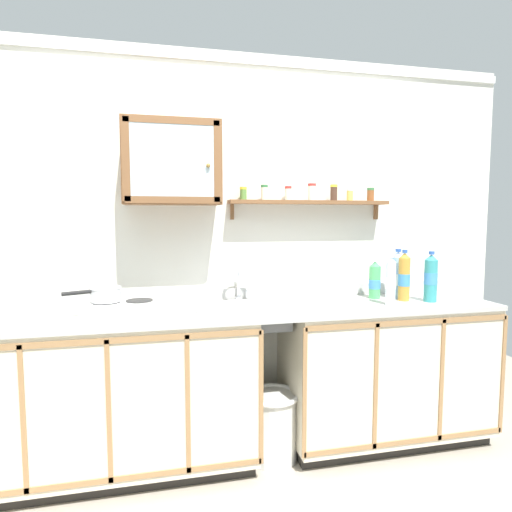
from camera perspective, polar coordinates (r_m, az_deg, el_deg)
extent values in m
plane|color=#9E9384|center=(2.70, 0.46, -27.88)|extent=(6.18, 6.18, 0.00)
cube|color=silver|center=(2.87, -2.34, 0.81)|extent=(3.78, 0.05, 2.51)
cube|color=white|center=(2.99, -2.31, 24.42)|extent=(3.78, 0.02, 0.05)
cube|color=black|center=(2.92, -17.80, -24.44)|extent=(1.55, 0.50, 0.08)
cube|color=beige|center=(2.70, -18.13, -16.44)|extent=(1.58, 0.56, 0.82)
cube|color=#997047|center=(2.32, -19.04, -10.52)|extent=(1.58, 0.01, 0.03)
cube|color=#997047|center=(2.61, -18.51, -26.11)|extent=(1.58, 0.01, 0.03)
cube|color=#997047|center=(2.51, -28.27, -18.52)|extent=(0.02, 0.01, 0.75)
cube|color=#997047|center=(2.44, -18.76, -18.88)|extent=(0.02, 0.01, 0.75)
cube|color=#997047|center=(2.43, -8.93, -18.76)|extent=(0.02, 0.01, 0.75)
cube|color=#997047|center=(2.49, 0.69, -18.14)|extent=(0.02, 0.01, 0.75)
cube|color=black|center=(3.25, 16.06, -21.20)|extent=(1.28, 0.50, 0.08)
cube|color=beige|center=(3.05, 16.56, -13.85)|extent=(1.31, 0.56, 0.82)
cube|color=#997047|center=(2.72, 19.74, -8.22)|extent=(1.31, 0.01, 0.03)
cube|color=#997047|center=(2.97, 19.27, -22.03)|extent=(1.31, 0.01, 0.03)
cube|color=#997047|center=(2.55, 6.41, -17.53)|extent=(0.02, 0.01, 0.75)
cube|color=#997047|center=(2.72, 15.46, -16.24)|extent=(0.02, 0.01, 0.75)
cube|color=#997047|center=(2.94, 23.21, -14.81)|extent=(0.02, 0.01, 0.75)
cube|color=#997047|center=(3.21, 29.68, -13.39)|extent=(0.02, 0.01, 0.75)
cube|color=#B2B2AD|center=(2.62, -1.07, -7.18)|extent=(3.14, 0.59, 0.03)
cube|color=#B2B2AD|center=(2.87, -2.19, -4.97)|extent=(3.14, 0.02, 0.08)
cube|color=silver|center=(2.63, -1.53, -6.65)|extent=(0.59, 0.39, 0.01)
cube|color=slate|center=(2.66, -1.52, -9.20)|extent=(0.51, 0.31, 0.01)
cube|color=slate|center=(2.80, -2.18, -7.32)|extent=(0.51, 0.01, 0.12)
cube|color=slate|center=(2.49, -0.80, -8.88)|extent=(0.51, 0.01, 0.12)
cylinder|color=#4C4C51|center=(2.66, -1.52, -9.24)|extent=(0.04, 0.04, 0.01)
cylinder|color=silver|center=(2.84, -2.31, -5.66)|extent=(0.05, 0.05, 0.02)
cylinder|color=silver|center=(2.82, -2.31, -3.58)|extent=(0.02, 0.02, 0.18)
torus|color=silver|center=(2.74, -2.05, -1.89)|extent=(0.16, 0.02, 0.16)
cylinder|color=silver|center=(2.84, -1.12, -4.96)|extent=(0.02, 0.02, 0.06)
cube|color=silver|center=(2.55, -17.10, -6.63)|extent=(0.37, 0.33, 0.07)
cylinder|color=#2D2D2D|center=(2.57, -19.08, -5.71)|extent=(0.15, 0.15, 0.01)
cylinder|color=#2D2D2D|center=(2.56, -15.07, -5.66)|extent=(0.15, 0.15, 0.01)
cylinder|color=black|center=(2.41, -19.50, -7.38)|extent=(0.03, 0.02, 0.03)
cylinder|color=black|center=(2.39, -15.20, -7.33)|extent=(0.03, 0.02, 0.03)
cylinder|color=silver|center=(2.57, -19.11, -4.82)|extent=(0.16, 0.16, 0.08)
torus|color=silver|center=(2.56, -19.13, -3.98)|extent=(0.17, 0.17, 0.01)
cylinder|color=black|center=(2.52, -22.52, -4.49)|extent=(0.14, 0.08, 0.02)
cylinder|color=gold|center=(2.98, 18.87, -2.91)|extent=(0.07, 0.07, 0.28)
cone|color=gold|center=(2.97, 18.96, 0.08)|extent=(0.07, 0.07, 0.03)
cylinder|color=#2D59B2|center=(2.97, 18.98, 0.59)|extent=(0.03, 0.03, 0.02)
cylinder|color=#3F8CCC|center=(2.99, 18.87, -2.98)|extent=(0.07, 0.07, 0.08)
cylinder|color=teal|center=(3.01, 21.95, -3.05)|extent=(0.08, 0.08, 0.27)
cone|color=teal|center=(2.99, 22.05, -0.15)|extent=(0.08, 0.08, 0.04)
cylinder|color=#2D59B2|center=(2.99, 22.07, 0.38)|extent=(0.04, 0.04, 0.02)
cylinder|color=#3F8CCC|center=(3.00, 21.96, -2.75)|extent=(0.08, 0.08, 0.08)
cylinder|color=silver|center=(2.81, 17.25, -3.48)|extent=(0.06, 0.06, 0.27)
cone|color=silver|center=(2.79, 17.33, -0.49)|extent=(0.06, 0.06, 0.03)
cylinder|color=white|center=(2.79, 17.34, -0.01)|extent=(0.03, 0.03, 0.02)
cylinder|color=white|center=(2.81, 17.25, -3.38)|extent=(0.06, 0.06, 0.07)
cylinder|color=#8CB7E0|center=(3.08, 18.09, -2.71)|extent=(0.08, 0.08, 0.27)
cone|color=#8CB7E0|center=(3.06, 18.17, 0.17)|extent=(0.08, 0.08, 0.04)
cylinder|color=#2D59B2|center=(3.06, 18.19, 0.71)|extent=(0.04, 0.04, 0.02)
cylinder|color=white|center=(3.08, 18.08, -2.91)|extent=(0.08, 0.08, 0.08)
cylinder|color=#4CB266|center=(3.01, 15.32, -3.36)|extent=(0.07, 0.07, 0.22)
cone|color=#4CB266|center=(3.00, 15.38, -1.00)|extent=(0.07, 0.07, 0.03)
cylinder|color=white|center=(2.99, 15.39, -0.49)|extent=(0.03, 0.03, 0.02)
cylinder|color=#3F8CCC|center=(3.01, 15.32, -3.57)|extent=(0.08, 0.08, 0.06)
cube|color=brown|center=(2.67, -11.00, 11.84)|extent=(0.56, 0.28, 0.49)
cube|color=silver|center=(2.52, -10.89, 12.23)|extent=(0.46, 0.01, 0.40)
cube|color=brown|center=(2.53, -16.76, 12.10)|extent=(0.04, 0.01, 0.46)
cube|color=brown|center=(2.54, -5.05, 12.24)|extent=(0.04, 0.01, 0.46)
cube|color=brown|center=(2.56, -10.97, 17.11)|extent=(0.53, 0.01, 0.04)
cube|color=brown|center=(2.50, -10.80, 7.25)|extent=(0.53, 0.01, 0.04)
sphere|color=olive|center=(2.52, -6.29, 11.74)|extent=(0.02, 0.02, 0.02)
cube|color=brown|center=(2.89, 7.07, 7.01)|extent=(1.07, 0.14, 0.02)
cube|color=brown|center=(2.81, -3.16, 5.83)|extent=(0.02, 0.03, 0.10)
cube|color=brown|center=(3.15, 15.46, 5.58)|extent=(0.02, 0.03, 0.10)
cylinder|color=#598C3F|center=(2.79, -1.68, 8.04)|extent=(0.04, 0.04, 0.07)
cylinder|color=yellow|center=(2.79, -1.68, 8.89)|extent=(0.04, 0.04, 0.02)
cylinder|color=silver|center=(2.80, 1.10, 8.18)|extent=(0.04, 0.04, 0.08)
cylinder|color=#33723F|center=(2.81, 1.11, 9.17)|extent=(0.05, 0.05, 0.02)
cylinder|color=silver|center=(2.86, 4.24, 8.05)|extent=(0.04, 0.04, 0.08)
cylinder|color=red|center=(2.86, 4.25, 8.97)|extent=(0.04, 0.04, 0.02)
cylinder|color=silver|center=(2.88, 7.35, 8.18)|extent=(0.05, 0.05, 0.09)
cylinder|color=red|center=(2.89, 7.36, 9.27)|extent=(0.05, 0.05, 0.02)
cylinder|color=#4C3326|center=(2.95, 10.18, 8.04)|extent=(0.05, 0.05, 0.09)
cylinder|color=yellow|center=(2.95, 10.19, 9.06)|extent=(0.05, 0.05, 0.02)
cylinder|color=#E0C659|center=(3.01, 12.22, 7.73)|extent=(0.04, 0.04, 0.07)
cylinder|color=white|center=(3.01, 12.23, 8.52)|extent=(0.04, 0.04, 0.02)
cylinder|color=brown|center=(3.05, 14.81, 7.68)|extent=(0.05, 0.05, 0.07)
cylinder|color=#33723F|center=(3.05, 14.83, 8.50)|extent=(0.05, 0.05, 0.02)
cylinder|color=silver|center=(2.83, 2.19, -21.53)|extent=(0.29, 0.29, 0.40)
torus|color=white|center=(2.75, 2.20, -17.80)|extent=(0.33, 0.33, 0.03)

